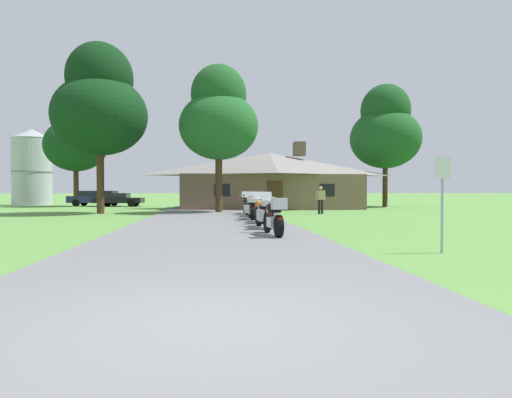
# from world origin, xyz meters

# --- Properties ---
(ground_plane) EXTENTS (500.00, 500.00, 0.00)m
(ground_plane) POSITION_xyz_m (0.00, 20.00, 0.00)
(ground_plane) COLOR #56893D
(asphalt_driveway) EXTENTS (6.40, 80.00, 0.06)m
(asphalt_driveway) POSITION_xyz_m (0.00, 18.00, 0.03)
(asphalt_driveway) COLOR slate
(asphalt_driveway) RESTS_ON ground
(motorcycle_black_nearest_to_camera) EXTENTS (0.71, 2.08, 1.30)m
(motorcycle_black_nearest_to_camera) POSITION_xyz_m (1.85, 8.59, 0.62)
(motorcycle_black_nearest_to_camera) COLOR black
(motorcycle_black_nearest_to_camera) RESTS_ON asphalt_driveway
(motorcycle_orange_second_in_row) EXTENTS (0.88, 2.08, 1.30)m
(motorcycle_orange_second_in_row) POSITION_xyz_m (1.88, 11.12, 0.61)
(motorcycle_orange_second_in_row) COLOR black
(motorcycle_orange_second_in_row) RESTS_ON asphalt_driveway
(motorcycle_orange_third_in_row) EXTENTS (0.85, 2.08, 1.30)m
(motorcycle_orange_third_in_row) POSITION_xyz_m (2.04, 13.68, 0.61)
(motorcycle_orange_third_in_row) COLOR black
(motorcycle_orange_third_in_row) RESTS_ON asphalt_driveway
(motorcycle_blue_fourth_in_row) EXTENTS (0.72, 2.08, 1.30)m
(motorcycle_blue_fourth_in_row) POSITION_xyz_m (1.84, 16.04, 0.61)
(motorcycle_blue_fourth_in_row) COLOR black
(motorcycle_blue_fourth_in_row) RESTS_ON asphalt_driveway
(motorcycle_yellow_fifth_in_row) EXTENTS (0.70, 2.08, 1.30)m
(motorcycle_yellow_fifth_in_row) POSITION_xyz_m (2.00, 18.52, 0.62)
(motorcycle_yellow_fifth_in_row) COLOR black
(motorcycle_yellow_fifth_in_row) RESTS_ON asphalt_driveway
(motorcycle_white_farthest_in_row) EXTENTS (0.66, 2.08, 1.30)m
(motorcycle_white_farthest_in_row) POSITION_xyz_m (1.93, 20.96, 0.62)
(motorcycle_white_farthest_in_row) COLOR black
(motorcycle_white_farthest_in_row) RESTS_ON asphalt_driveway
(stone_lodge) EXTENTS (14.39, 7.49, 5.31)m
(stone_lodge) POSITION_xyz_m (4.48, 30.52, 2.27)
(stone_lodge) COLOR brown
(stone_lodge) RESTS_ON ground
(bystander_tan_shirt_near_lodge) EXTENTS (0.55, 0.25, 1.67)m
(bystander_tan_shirt_near_lodge) POSITION_xyz_m (6.48, 21.62, 0.93)
(bystander_tan_shirt_near_lodge) COLOR black
(bystander_tan_shirt_near_lodge) RESTS_ON ground
(metal_signpost_roadside) EXTENTS (0.36, 0.06, 2.14)m
(metal_signpost_roadside) POSITION_xyz_m (5.13, 4.93, 1.35)
(metal_signpost_roadside) COLOR #9EA0A5
(metal_signpost_roadside) RESTS_ON ground
(tree_by_lodge_front) EXTENTS (5.00, 5.00, 9.35)m
(tree_by_lodge_front) POSITION_xyz_m (0.40, 23.63, 6.06)
(tree_by_lodge_front) COLOR #422D19
(tree_by_lodge_front) RESTS_ON ground
(tree_left_near) EXTENTS (5.67, 5.67, 10.34)m
(tree_left_near) POSITION_xyz_m (-6.77, 23.16, 6.62)
(tree_left_near) COLOR #422D19
(tree_left_near) RESTS_ON ground
(tree_right_of_lodge) EXTENTS (6.18, 6.18, 10.79)m
(tree_right_of_lodge) POSITION_xyz_m (15.18, 33.35, 6.74)
(tree_right_of_lodge) COLOR #422D19
(tree_right_of_lodge) RESTS_ON ground
(tree_left_far) EXTENTS (5.46, 5.46, 9.69)m
(tree_left_far) POSITION_xyz_m (-12.17, 36.46, 6.10)
(tree_left_far) COLOR #422D19
(tree_left_far) RESTS_ON ground
(metal_silo_distant) EXTENTS (3.72, 3.72, 7.40)m
(metal_silo_distant) POSITION_xyz_m (-17.55, 40.56, 3.71)
(metal_silo_distant) COLOR #B2B7BC
(metal_silo_distant) RESTS_ON ground
(parked_navy_suv_far_left) EXTENTS (4.80, 2.41, 1.40)m
(parked_navy_suv_far_left) POSITION_xyz_m (-10.57, 36.98, 0.78)
(parked_navy_suv_far_left) COLOR navy
(parked_navy_suv_far_left) RESTS_ON ground
(parked_black_sedan_far_left) EXTENTS (4.29, 2.08, 1.20)m
(parked_black_sedan_far_left) POSITION_xyz_m (-8.35, 35.84, 0.64)
(parked_black_sedan_far_left) COLOR black
(parked_black_sedan_far_left) RESTS_ON ground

